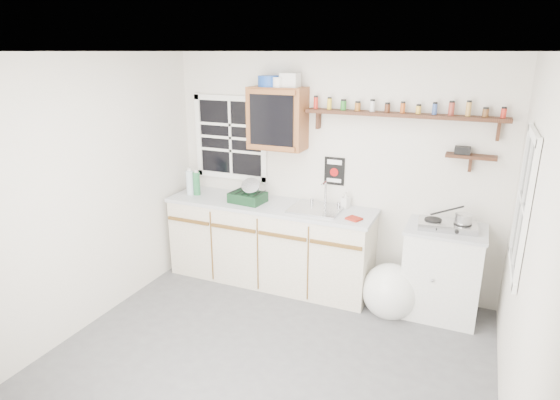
{
  "coord_description": "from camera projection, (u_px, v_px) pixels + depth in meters",
  "views": [
    {
      "loc": [
        1.44,
        -3.09,
        2.5
      ],
      "look_at": [
        -0.13,
        0.55,
        1.24
      ],
      "focal_mm": 30.0,
      "sensor_mm": 36.0,
      "label": 1
    }
  ],
  "objects": [
    {
      "name": "warning_sign",
      "position": [
        334.0,
        171.0,
        4.98
      ],
      "size": [
        0.22,
        0.02,
        0.3
      ],
      "color": "black",
      "rests_on": "wall_back"
    },
    {
      "name": "upper_cabinet",
      "position": [
        277.0,
        118.0,
        4.92
      ],
      "size": [
        0.6,
        0.32,
        0.65
      ],
      "color": "brown",
      "rests_on": "wall_back"
    },
    {
      "name": "main_cabinet",
      "position": [
        270.0,
        243.0,
        5.22
      ],
      "size": [
        2.31,
        0.63,
        0.92
      ],
      "color": "beige",
      "rests_on": "floor"
    },
    {
      "name": "water_bottles",
      "position": [
        193.0,
        183.0,
        5.36
      ],
      "size": [
        0.16,
        0.1,
        0.31
      ],
      "color": "silver",
      "rests_on": "main_cabinet"
    },
    {
      "name": "right_cabinet",
      "position": [
        442.0,
        271.0,
        4.55
      ],
      "size": [
        0.73,
        0.57,
        0.91
      ],
      "color": "silver",
      "rests_on": "floor"
    },
    {
      "name": "room",
      "position": [
        268.0,
        220.0,
        3.62
      ],
      "size": [
        3.64,
        3.24,
        2.54
      ],
      "color": "#4D4D4F",
      "rests_on": "ground"
    },
    {
      "name": "spice_shelf",
      "position": [
        402.0,
        114.0,
        4.47
      ],
      "size": [
        1.91,
        0.18,
        0.35
      ],
      "color": "black",
      "rests_on": "wall_back"
    },
    {
      "name": "soap_bottle",
      "position": [
        346.0,
        200.0,
        4.92
      ],
      "size": [
        0.1,
        0.1,
        0.17
      ],
      "primitive_type": "imported",
      "rotation": [
        0.0,
        0.0,
        -0.35
      ],
      "color": "white",
      "rests_on": "main_cabinet"
    },
    {
      "name": "saucepan",
      "position": [
        462.0,
        219.0,
        4.32
      ],
      "size": [
        0.38,
        0.19,
        0.16
      ],
      "rotation": [
        0.0,
        0.0,
        -0.18
      ],
      "color": "#B0B0B4",
      "rests_on": "hotplate"
    },
    {
      "name": "sink",
      "position": [
        316.0,
        209.0,
        4.88
      ],
      "size": [
        0.52,
        0.44,
        0.29
      ],
      "color": "#B0B0B4",
      "rests_on": "main_cabinet"
    },
    {
      "name": "window_back",
      "position": [
        231.0,
        138.0,
        5.37
      ],
      "size": [
        0.93,
        0.03,
        0.98
      ],
      "color": "black",
      "rests_on": "wall_back"
    },
    {
      "name": "hotplate",
      "position": [
        447.0,
        225.0,
        4.38
      ],
      "size": [
        0.55,
        0.34,
        0.08
      ],
      "rotation": [
        0.0,
        0.0,
        0.1
      ],
      "color": "#B0B0B4",
      "rests_on": "right_cabinet"
    },
    {
      "name": "secondary_shelf",
      "position": [
        468.0,
        155.0,
        4.34
      ],
      "size": [
        0.45,
        0.16,
        0.24
      ],
      "color": "black",
      "rests_on": "wall_back"
    },
    {
      "name": "upper_cabinet_clutter",
      "position": [
        277.0,
        81.0,
        4.8
      ],
      "size": [
        0.44,
        0.24,
        0.14
      ],
      "color": "#173E96",
      "rests_on": "upper_cabinet"
    },
    {
      "name": "dish_rack",
      "position": [
        249.0,
        195.0,
        5.1
      ],
      "size": [
        0.39,
        0.31,
        0.27
      ],
      "rotation": [
        0.0,
        0.0,
        -0.1
      ],
      "color": "black",
      "rests_on": "main_cabinet"
    },
    {
      "name": "trash_bag",
      "position": [
        390.0,
        291.0,
        4.62
      ],
      "size": [
        0.48,
        0.44,
        0.55
      ],
      "color": "white",
      "rests_on": "floor"
    },
    {
      "name": "rag",
      "position": [
        354.0,
        219.0,
        4.6
      ],
      "size": [
        0.17,
        0.16,
        0.02
      ],
      "primitive_type": "cube",
      "rotation": [
        0.0,
        0.0,
        -0.41
      ],
      "color": "maroon",
      "rests_on": "main_cabinet"
    },
    {
      "name": "window_right",
      "position": [
        524.0,
        204.0,
        3.37
      ],
      "size": [
        0.03,
        0.78,
        1.08
      ],
      "color": "black",
      "rests_on": "wall_back"
    }
  ]
}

